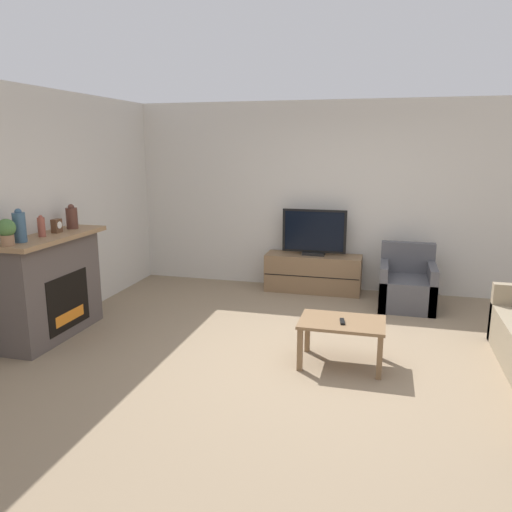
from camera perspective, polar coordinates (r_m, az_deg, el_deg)
name	(u,v)px	position (r m, az deg, el deg)	size (l,w,h in m)	color
ground_plane	(312,355)	(5.18, 6.46, -11.21)	(24.00, 24.00, 0.00)	#89755B
wall_back	(341,197)	(7.32, 9.65, 6.65)	(12.00, 0.06, 2.70)	beige
wall_left	(40,213)	(6.03, -23.46, 4.56)	(0.06, 12.00, 2.70)	beige
fireplace	(52,286)	(5.89, -22.26, -3.15)	(0.50, 1.41, 1.15)	#564C47
mantel_vase_left	(20,227)	(5.41, -25.41, 3.06)	(0.12, 0.12, 0.33)	#385670
mantel_vase_centre_left	(41,226)	(5.66, -23.32, 3.12)	(0.08, 0.08, 0.23)	#994C3D
mantel_vase_right	(72,217)	(6.08, -20.30, 4.16)	(0.13, 0.13, 0.28)	#512D23
mantel_clock	(57,226)	(5.86, -21.82, 3.22)	(0.08, 0.11, 0.15)	brown
potted_plant	(7,231)	(5.28, -26.62, 2.60)	(0.17, 0.17, 0.26)	#936B4C
tv_stand	(313,273)	(7.26, 6.54, -1.96)	(1.37, 0.43, 0.54)	brown
tv	(314,234)	(7.14, 6.65, 2.54)	(0.91, 0.18, 0.66)	black
armchair	(407,286)	(6.84, 16.84, -3.34)	(0.70, 0.76, 0.81)	#4C4C51
coffee_table	(342,328)	(4.89, 9.79, -8.07)	(0.81, 0.54, 0.44)	brown
remote	(342,321)	(4.82, 9.83, -7.38)	(0.06, 0.15, 0.02)	black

